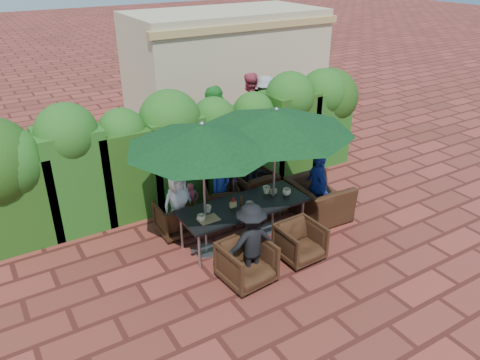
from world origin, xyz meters
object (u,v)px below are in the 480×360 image
umbrella_left (202,136)px  chair_far_left (176,216)px  dining_table (244,208)px  chair_far_right (254,186)px  chair_end_right (319,194)px  chair_near_left (247,261)px  chair_near_right (300,241)px  umbrella_right (276,121)px  chair_far_mid (222,200)px

umbrella_left → chair_far_left: umbrella_left is taller
dining_table → chair_far_left: dining_table is taller
umbrella_left → chair_far_right: 2.67m
umbrella_left → chair_end_right: 3.03m
dining_table → chair_far_left: size_ratio=3.33×
chair_near_left → chair_end_right: size_ratio=0.68×
chair_far_left → chair_near_right: size_ratio=0.98×
dining_table → umbrella_right: 1.67m
chair_far_left → chair_end_right: (2.69, -0.90, 0.15)m
chair_far_right → chair_near_left: 2.59m
dining_table → umbrella_left: size_ratio=0.94×
umbrella_right → chair_near_right: umbrella_right is taller
chair_far_right → chair_near_right: (-0.38, -2.07, -0.05)m
chair_near_left → chair_far_right: bearing=49.5°
umbrella_right → chair_near_right: size_ratio=3.78×
chair_far_mid → chair_far_right: 0.80m
umbrella_right → chair_far_left: umbrella_right is taller
chair_near_left → chair_near_right: 1.12m
umbrella_right → chair_near_left: 2.44m
umbrella_left → chair_far_right: umbrella_left is taller
umbrella_left → chair_near_right: 2.48m
chair_far_left → chair_end_right: size_ratio=0.62×
dining_table → umbrella_right: umbrella_right is taller
umbrella_right → chair_far_left: size_ratio=3.85×
umbrella_right → chair_end_right: 2.02m
chair_end_right → umbrella_left: bearing=92.2°
chair_near_left → chair_end_right: chair_end_right is taller
umbrella_right → chair_end_right: size_ratio=2.38×
chair_far_left → chair_far_mid: bearing=-171.3°
chair_far_left → umbrella_right: bearing=153.2°
chair_near_left → chair_far_mid: bearing=65.9°
chair_near_left → chair_end_right: bearing=18.3°
chair_near_right → chair_end_right: chair_end_right is taller
umbrella_right → chair_end_right: (1.08, -0.04, -1.71)m
dining_table → chair_far_left: 1.33m
dining_table → chair_end_right: 1.75m
chair_far_right → dining_table: bearing=49.6°
chair_end_right → chair_near_right: bearing=132.1°
chair_far_left → chair_near_left: size_ratio=0.90×
umbrella_right → chair_far_right: bearing=76.5°
umbrella_right → chair_far_left: bearing=151.9°
chair_far_left → chair_near_left: chair_near_left is taller
chair_near_left → umbrella_left: bearing=94.3°
chair_far_left → chair_far_right: (1.87, 0.20, 0.06)m
umbrella_left → chair_end_right: (2.51, -0.06, -1.71)m
chair_far_mid → chair_near_right: 2.05m
umbrella_right → chair_near_right: bearing=-97.0°
chair_near_left → umbrella_right: bearing=35.1°
dining_table → chair_far_right: (0.91, 1.07, -0.26)m
umbrella_left → chair_far_mid: size_ratio=3.65×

